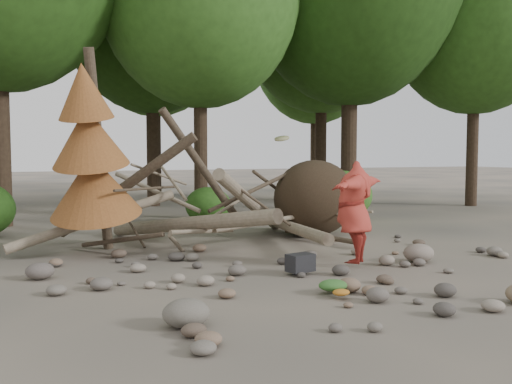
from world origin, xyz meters
name	(u,v)px	position (x,y,z in m)	size (l,w,h in m)	color
ground	(299,277)	(0.00, 0.00, 0.00)	(120.00, 120.00, 0.00)	#514C44
deadfall_pile	(296,200)	(2.02, 4.24, 0.95)	(8.55, 5.24, 3.30)	#332619
dead_conifer	(91,155)	(-3.12, 3.37, 2.11)	(2.06, 2.16, 4.35)	#4C3F30
bush_mid	(208,205)	(0.80, 7.80, 0.56)	(1.40, 1.40, 1.12)	#2C5C1A
bush_right	(341,195)	(5.00, 7.00, 0.80)	(2.00, 2.00, 1.60)	#376C21
frisbee_thrower	(354,212)	(1.36, 0.41, 1.05)	(3.01, 2.01, 2.40)	#AC3126
backpack	(300,266)	(0.10, 0.17, 0.16)	(0.47, 0.31, 0.31)	black
cloth_green	(333,289)	(-0.06, -1.26, 0.09)	(0.46, 0.39, 0.17)	#316126
cloth_orange	(341,296)	(-0.10, -1.56, 0.05)	(0.27, 0.22, 0.10)	#A8651C
boulder_front_left	(186,313)	(-2.60, -2.02, 0.18)	(0.60, 0.54, 0.36)	#676156
boulder_mid_right	(419,253)	(2.79, 0.31, 0.19)	(0.62, 0.56, 0.37)	gray
boulder_mid_left	(40,271)	(-4.20, 1.53, 0.15)	(0.48, 0.44, 0.29)	#5C544E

